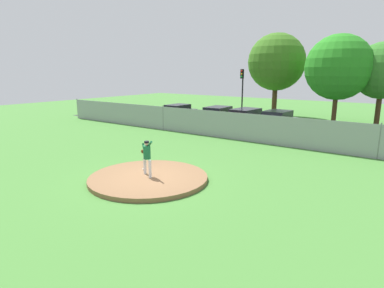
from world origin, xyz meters
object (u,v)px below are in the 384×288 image
object	(u,v)px
parked_car_silver	(277,123)
parked_car_navy	(218,116)
pitcher_youth	(147,154)
baseball	(143,169)
parked_car_charcoal	(178,113)
traffic_light_near	(242,86)
parked_car_burgundy	(245,119)

from	to	relation	value
parked_car_silver	parked_car_navy	distance (m)	5.83
pitcher_youth	baseball	bearing A→B (deg)	146.82
parked_car_charcoal	parked_car_navy	size ratio (longest dim) A/B	0.93
baseball	traffic_light_near	world-z (taller)	traffic_light_near
parked_car_burgundy	parked_car_silver	xyz separation A→B (m)	(2.96, -0.41, 0.03)
parked_car_burgundy	parked_car_silver	distance (m)	2.99
parked_car_charcoal	parked_car_navy	distance (m)	4.62
parked_car_silver	parked_car_navy	bearing A→B (deg)	173.72
parked_car_burgundy	pitcher_youth	bearing A→B (deg)	-80.21
baseball	parked_car_navy	bearing A→B (deg)	107.83
parked_car_charcoal	parked_car_silver	size ratio (longest dim) A/B	1.04
parked_car_charcoal	parked_car_burgundy	size ratio (longest dim) A/B	0.86
parked_car_charcoal	parked_car_burgundy	bearing A→B (deg)	-1.92
parked_car_charcoal	parked_car_navy	xyz separation A→B (m)	(4.62, -0.03, 0.03)
parked_car_silver	traffic_light_near	size ratio (longest dim) A/B	0.82
pitcher_youth	traffic_light_near	bearing A→B (deg)	105.28
baseball	parked_car_burgundy	size ratio (longest dim) A/B	0.02
parked_car_burgundy	parked_car_navy	size ratio (longest dim) A/B	1.08
pitcher_youth	baseball	size ratio (longest dim) A/B	22.27
baseball	parked_car_charcoal	distance (m)	16.92
parked_car_charcoal	parked_car_burgundy	world-z (taller)	parked_car_burgundy
parked_car_navy	traffic_light_near	world-z (taller)	traffic_light_near
pitcher_youth	parked_car_navy	world-z (taller)	pitcher_youth
parked_car_silver	pitcher_youth	bearing A→B (deg)	-91.91
parked_car_silver	traffic_light_near	bearing A→B (deg)	139.10
baseball	parked_car_charcoal	world-z (taller)	parked_car_charcoal
traffic_light_near	pitcher_youth	bearing A→B (deg)	-74.72
traffic_light_near	baseball	bearing A→B (deg)	-76.57
parked_car_charcoal	traffic_light_near	world-z (taller)	traffic_light_near
parked_car_burgundy	parked_car_silver	size ratio (longest dim) A/B	1.21
parked_car_navy	traffic_light_near	bearing A→B (deg)	87.82
parked_car_charcoal	parked_car_silver	distance (m)	10.44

